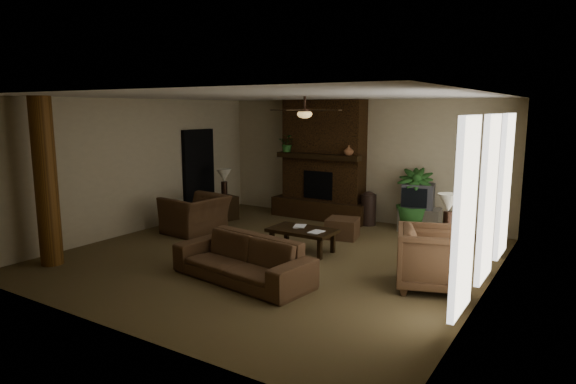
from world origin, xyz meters
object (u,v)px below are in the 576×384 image
Objects in this scene: coffee_table at (302,232)px; side_table_right at (442,248)px; sofa at (242,252)px; lamp_right at (448,206)px; armchair_right at (433,255)px; side_table_left at (225,208)px; tv_stand at (420,220)px; armchair_left at (195,208)px; floor_plant at (413,214)px; ottoman at (343,228)px; floor_vase at (369,206)px; log_column at (46,182)px; lamp_left at (224,177)px.

side_table_right is (2.36, 0.65, -0.10)m from coffee_table.
sofa is 3.51m from lamp_right.
armchair_right is at bearing 32.90° from sofa.
coffee_table is 2.18× the size of side_table_right.
side_table_left is at bearing 172.56° from side_table_right.
tv_stand is (1.34, 2.68, -0.12)m from coffee_table.
sofa is 3.20m from armchair_left.
armchair_left is at bearing -145.92° from floor_plant.
sofa is at bearing -134.09° from side_table_right.
floor_vase reaches higher than ottoman.
coffee_table is at bearing 41.83° from log_column.
tv_stand is at bearing 63.42° from coffee_table.
floor_plant is (-0.13, -0.04, 0.13)m from tv_stand.
lamp_right is (-0.14, 1.30, 0.50)m from armchair_right.
floor_plant is 2.07× the size of lamp_left.
floor_vase is (0.19, 4.40, -0.01)m from sofa.
log_column is 4.31× the size of lamp_right.
log_column reaches higher than floor_plant.
lamp_right reaches higher than floor_plant.
armchair_right is 1.30× the size of floor_vase.
tv_stand is 2.27m from side_table_right.
armchair_left is 1.36m from side_table_left.
lamp_right is at bearing -6.97° from lamp_left.
armchair_right is 1.54× the size of lamp_right.
coffee_table is (3.21, 2.87, -1.03)m from log_column.
armchair_left is 3.11m from ottoman.
floor_vase is at bearing 139.28° from lamp_right.
armchair_left is 1.19× the size of armchair_right.
armchair_right is 3.50m from floor_plant.
tv_stand is at bearing 18.58° from floor_plant.
lamp_left reaches higher than sofa.
coffee_table is 1.56× the size of floor_vase.
sofa is at bearing 59.91° from armchair_left.
coffee_table is 2.89m from floor_plant.
side_table_left is (-3.12, -1.27, -0.16)m from floor_vase.
armchair_left is 2.18× the size of side_table_right.
lamp_right is (5.34, -0.64, 0.73)m from side_table_left.
lamp_right reaches higher than side_table_left.
armchair_right reaches higher than sofa.
ottoman is at bearing 50.77° from log_column.
lamp_right is at bearing 102.15° from armchair_left.
floor_plant is 2.36m from lamp_right.
sofa is 2.69× the size of tv_stand.
floor_vase is 2.98m from lamp_right.
coffee_table is at bearing 57.35° from armchair_right.
armchair_right is 3.50m from tv_stand.
sofa reaches higher than coffee_table.
lamp_left is at bearing -162.87° from floor_plant.
lamp_left is at bearing -169.20° from tv_stand.
floor_plant is 2.44× the size of side_table_left.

